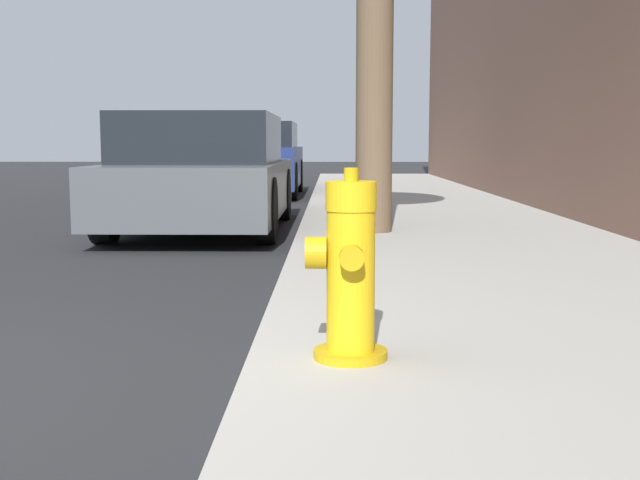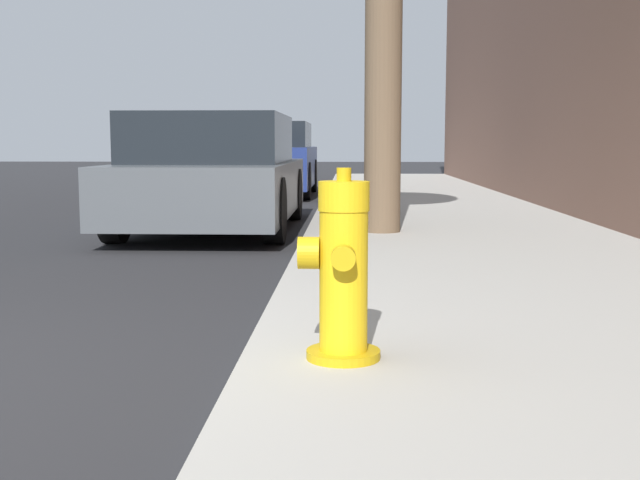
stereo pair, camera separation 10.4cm
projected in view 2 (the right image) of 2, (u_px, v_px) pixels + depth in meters
fire_hydrant at (342, 273)px, 3.19m from camera, size 0.33×0.34×0.77m
parked_car_near at (215, 174)px, 9.09m from camera, size 1.80×4.11×1.31m
parked_car_mid at (267, 160)px, 15.16m from camera, size 1.78×3.84×1.37m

